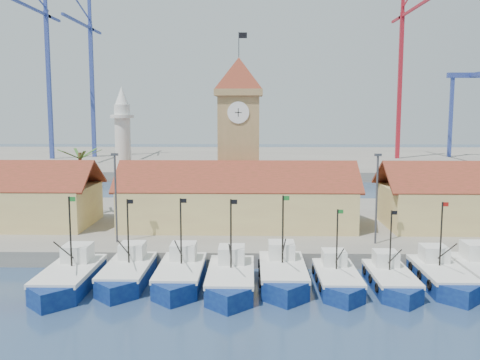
{
  "coord_description": "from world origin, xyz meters",
  "views": [
    {
      "loc": [
        1.55,
        -40.52,
        14.63
      ],
      "look_at": [
        0.32,
        18.0,
        7.1
      ],
      "focal_mm": 40.0,
      "sensor_mm": 36.0,
      "label": 1
    }
  ],
  "objects_px": {
    "boat_4": "(283,276)",
    "minaret": "(123,150)",
    "boat_0": "(68,280)",
    "clock_tower": "(239,133)"
  },
  "relations": [
    {
      "from": "boat_0",
      "to": "clock_tower",
      "type": "relative_size",
      "value": 0.47
    },
    {
      "from": "boat_0",
      "to": "minaret",
      "type": "distance_m",
      "value": 27.68
    },
    {
      "from": "boat_0",
      "to": "boat_4",
      "type": "xyz_separation_m",
      "value": [
        17.81,
        1.44,
        -0.01
      ]
    },
    {
      "from": "boat_4",
      "to": "minaret",
      "type": "xyz_separation_m",
      "value": [
        -19.27,
        24.73,
        8.9
      ]
    },
    {
      "from": "minaret",
      "to": "boat_4",
      "type": "bearing_deg",
      "value": -52.08
    },
    {
      "from": "boat_0",
      "to": "clock_tower",
      "type": "distance_m",
      "value": 29.85
    },
    {
      "from": "boat_0",
      "to": "clock_tower",
      "type": "xyz_separation_m",
      "value": [
        13.54,
        24.16,
        11.13
      ]
    },
    {
      "from": "boat_4",
      "to": "minaret",
      "type": "distance_m",
      "value": 32.59
    },
    {
      "from": "boat_4",
      "to": "clock_tower",
      "type": "distance_m",
      "value": 25.66
    },
    {
      "from": "clock_tower",
      "to": "minaret",
      "type": "relative_size",
      "value": 1.39
    }
  ]
}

